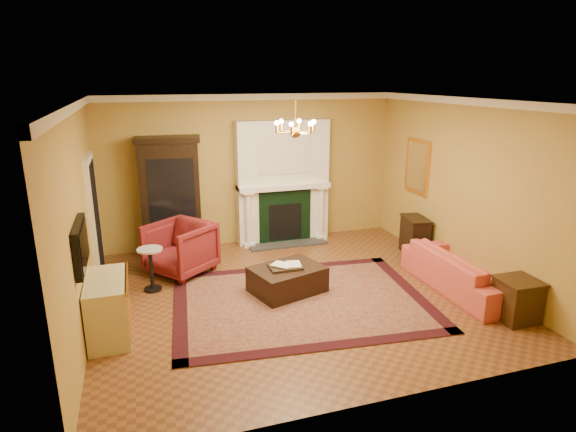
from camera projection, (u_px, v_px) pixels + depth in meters
name	position (u px, v px, depth m)	size (l,w,h in m)	color
floor	(295.00, 295.00, 7.62)	(6.00, 5.50, 0.02)	brown
ceiling	(295.00, 100.00, 6.78)	(6.00, 5.50, 0.02)	white
wall_back	(252.00, 170.00, 9.73)	(6.00, 0.02, 3.00)	#B19D3F
wall_front	(385.00, 271.00, 4.68)	(6.00, 0.02, 3.00)	#B19D3F
wall_left	(78.00, 221.00, 6.32)	(0.02, 5.50, 3.00)	#B19D3F
wall_right	(465.00, 189.00, 8.08)	(0.02, 5.50, 3.00)	#B19D3F
fireplace	(283.00, 185.00, 9.81)	(1.90, 0.70, 2.50)	white
crown_molding	(276.00, 101.00, 7.67)	(6.00, 5.50, 0.12)	white
doorway	(95.00, 218.00, 8.02)	(0.08, 1.05, 2.10)	silver
tv_panel	(81.00, 246.00, 5.83)	(0.09, 0.95, 0.58)	black
gilt_mirror	(417.00, 166.00, 9.31)	(0.06, 0.76, 1.05)	gold
chandelier	(295.00, 128.00, 6.89)	(0.63, 0.55, 0.53)	#C08535
oriental_rug	(301.00, 301.00, 7.39)	(3.83, 2.87, 0.02)	#4F1119
china_cabinet	(171.00, 199.00, 9.12)	(1.08, 0.49, 2.17)	black
wingback_armchair	(180.00, 246.00, 8.34)	(0.97, 0.91, 1.00)	maroon
pedestal_table	(151.00, 266.00, 7.67)	(0.40, 0.40, 0.71)	black
commode	(108.00, 308.00, 6.32)	(0.51, 1.08, 0.80)	beige
coral_sofa	(461.00, 265.00, 7.69)	(2.19, 0.64, 0.86)	#D74644
end_table	(517.00, 301.00, 6.76)	(0.50, 0.50, 0.58)	#37220F
console_table	(415.00, 237.00, 9.27)	(0.36, 0.64, 0.71)	black
leather_ottoman	(287.00, 279.00, 7.66)	(1.08, 0.79, 0.40)	black
ottoman_tray	(285.00, 267.00, 7.59)	(0.50, 0.39, 0.03)	black
book_a	(278.00, 259.00, 7.43)	(0.23, 0.03, 0.31)	gray
book_b	(287.00, 257.00, 7.55)	(0.22, 0.02, 0.29)	gray
topiary_left	(259.00, 174.00, 9.55)	(0.15, 0.15, 0.40)	gray
topiary_right	(316.00, 171.00, 9.91)	(0.15, 0.15, 0.40)	gray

